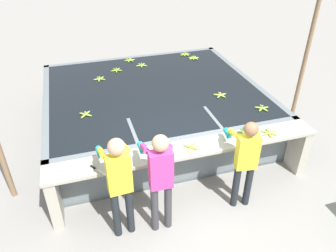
# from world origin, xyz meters

# --- Properties ---
(ground_plane) EXTENTS (80.00, 80.00, 0.00)m
(ground_plane) POSITION_xyz_m (0.00, 0.00, 0.00)
(ground_plane) COLOR gray
(ground_plane) RESTS_ON ground
(wash_tank) EXTENTS (4.42, 3.93, 0.93)m
(wash_tank) POSITION_xyz_m (-0.00, 2.41, 0.46)
(wash_tank) COLOR slate
(wash_tank) RESTS_ON ground
(work_ledge) EXTENTS (4.42, 0.45, 0.93)m
(work_ledge) POSITION_xyz_m (0.00, 0.23, 0.65)
(work_ledge) COLOR #A8A393
(work_ledge) RESTS_ON ground
(worker_0) EXTENTS (0.43, 0.72, 1.68)m
(worker_0) POSITION_xyz_m (-1.18, -0.27, 1.01)
(worker_0) COLOR #1E2328
(worker_0) RESTS_ON ground
(worker_1) EXTENTS (0.41, 0.72, 1.67)m
(worker_1) POSITION_xyz_m (-0.62, -0.34, 1.00)
(worker_1) COLOR #38383D
(worker_1) RESTS_ON ground
(worker_2) EXTENTS (0.48, 0.74, 1.56)m
(worker_2) POSITION_xyz_m (0.73, -0.26, 0.93)
(worker_2) COLOR #1E2328
(worker_2) RESTS_ON ground
(banana_bunch_floating_0) EXTENTS (0.28, 0.28, 0.08)m
(banana_bunch_floating_0) POSITION_xyz_m (1.30, 4.06, 0.94)
(banana_bunch_floating_0) COLOR #7FAD33
(banana_bunch_floating_0) RESTS_ON wash_tank
(banana_bunch_floating_1) EXTENTS (0.27, 0.28, 0.08)m
(banana_bunch_floating_1) POSITION_xyz_m (1.21, 1.69, 0.94)
(banana_bunch_floating_1) COLOR #9EC642
(banana_bunch_floating_1) RESTS_ON wash_tank
(banana_bunch_floating_2) EXTENTS (0.27, 0.28, 0.08)m
(banana_bunch_floating_2) POSITION_xyz_m (1.73, 0.97, 0.94)
(banana_bunch_floating_2) COLOR #93BC3D
(banana_bunch_floating_2) RESTS_ON wash_tank
(banana_bunch_floating_3) EXTENTS (0.27, 0.27, 0.08)m
(banana_bunch_floating_3) POSITION_xyz_m (-0.58, 3.56, 0.94)
(banana_bunch_floating_3) COLOR #7FAD33
(banana_bunch_floating_3) RESTS_ON wash_tank
(banana_bunch_floating_4) EXTENTS (0.28, 0.27, 0.08)m
(banana_bunch_floating_4) POSITION_xyz_m (-0.15, 4.08, 0.94)
(banana_bunch_floating_4) COLOR #7FAD33
(banana_bunch_floating_4) RESTS_ON wash_tank
(banana_bunch_floating_5) EXTENTS (0.24, 0.24, 0.08)m
(banana_bunch_floating_5) POSITION_xyz_m (-1.45, 1.71, 0.94)
(banana_bunch_floating_5) COLOR #93BC3D
(banana_bunch_floating_5) RESTS_ON wash_tank
(banana_bunch_floating_6) EXTENTS (0.27, 0.28, 0.08)m
(banana_bunch_floating_6) POSITION_xyz_m (0.05, 3.67, 0.94)
(banana_bunch_floating_6) COLOR #93BC3D
(banana_bunch_floating_6) RESTS_ON wash_tank
(banana_bunch_floating_7) EXTENTS (0.28, 0.28, 0.08)m
(banana_bunch_floating_7) POSITION_xyz_m (1.42, 3.75, 0.94)
(banana_bunch_floating_7) COLOR #9EC642
(banana_bunch_floating_7) RESTS_ON wash_tank
(banana_bunch_floating_8) EXTENTS (0.27, 0.28, 0.08)m
(banana_bunch_floating_8) POSITION_xyz_m (-1.01, 3.18, 0.94)
(banana_bunch_floating_8) COLOR #8CB738
(banana_bunch_floating_8) RESTS_ON wash_tank
(banana_bunch_ledge_0) EXTENTS (0.22, 0.22, 0.08)m
(banana_bunch_ledge_0) POSITION_xyz_m (0.03, 0.20, 0.95)
(banana_bunch_ledge_0) COLOR #8CB738
(banana_bunch_ledge_0) RESTS_ON work_ledge
(banana_bunch_ledge_1) EXTENTS (0.28, 0.27, 0.08)m
(banana_bunch_ledge_1) POSITION_xyz_m (1.03, 0.32, 0.94)
(banana_bunch_ledge_1) COLOR #8CB738
(banana_bunch_ledge_1) RESTS_ON work_ledge
(banana_bunch_ledge_2) EXTENTS (0.28, 0.28, 0.08)m
(banana_bunch_ledge_2) POSITION_xyz_m (1.40, 0.20, 0.94)
(banana_bunch_ledge_2) COLOR #93BC3D
(banana_bunch_ledge_2) RESTS_ON work_ledge
(knife_0) EXTENTS (0.22, 0.31, 0.02)m
(knife_0) POSITION_xyz_m (-1.44, 0.12, 0.93)
(knife_0) COLOR silver
(knife_0) RESTS_ON work_ledge
(support_post_right) EXTENTS (0.09, 0.09, 3.20)m
(support_post_right) POSITION_xyz_m (3.17, 1.80, 1.60)
(support_post_right) COLOR #846647
(support_post_right) RESTS_ON ground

